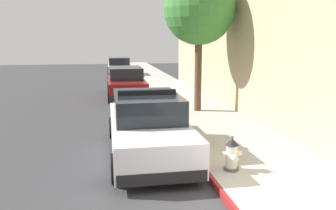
{
  "coord_description": "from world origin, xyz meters",
  "views": [
    {
      "loc": [
        -2.09,
        -4.69,
        2.9
      ],
      "look_at": [
        -0.31,
        5.22,
        1.0
      ],
      "focal_mm": 36.22,
      "sensor_mm": 36.0,
      "label": 1
    }
  ],
  "objects_px": {
    "parked_car_dark_far": "(119,67)",
    "fire_hydrant": "(232,155)",
    "police_cruiser": "(148,126)",
    "parked_car_silver_ahead": "(126,83)",
    "street_tree": "(199,10)"
  },
  "relations": [
    {
      "from": "parked_car_dark_far",
      "to": "fire_hydrant",
      "type": "relative_size",
      "value": 6.37
    },
    {
      "from": "fire_hydrant",
      "to": "street_tree",
      "type": "xyz_separation_m",
      "value": [
        0.95,
        6.36,
        3.58
      ]
    },
    {
      "from": "parked_car_dark_far",
      "to": "street_tree",
      "type": "xyz_separation_m",
      "value": [
        2.54,
        -15.74,
        3.35
      ]
    },
    {
      "from": "fire_hydrant",
      "to": "street_tree",
      "type": "relative_size",
      "value": 0.14
    },
    {
      "from": "parked_car_silver_ahead",
      "to": "street_tree",
      "type": "distance_m",
      "value": 6.44
    },
    {
      "from": "police_cruiser",
      "to": "fire_hydrant",
      "type": "relative_size",
      "value": 6.37
    },
    {
      "from": "police_cruiser",
      "to": "street_tree",
      "type": "relative_size",
      "value": 0.91
    },
    {
      "from": "parked_car_dark_far",
      "to": "street_tree",
      "type": "distance_m",
      "value": 16.29
    },
    {
      "from": "police_cruiser",
      "to": "parked_car_silver_ahead",
      "type": "relative_size",
      "value": 1.0
    },
    {
      "from": "parked_car_dark_far",
      "to": "police_cruiser",
      "type": "bearing_deg",
      "value": -90.04
    },
    {
      "from": "police_cruiser",
      "to": "parked_car_dark_far",
      "type": "distance_m",
      "value": 20.25
    },
    {
      "from": "police_cruiser",
      "to": "parked_car_dark_far",
      "type": "bearing_deg",
      "value": 89.96
    },
    {
      "from": "police_cruiser",
      "to": "street_tree",
      "type": "xyz_separation_m",
      "value": [
        2.56,
        4.51,
        3.34
      ]
    },
    {
      "from": "fire_hydrant",
      "to": "street_tree",
      "type": "bearing_deg",
      "value": 81.47
    },
    {
      "from": "police_cruiser",
      "to": "parked_car_silver_ahead",
      "type": "height_order",
      "value": "police_cruiser"
    }
  ]
}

